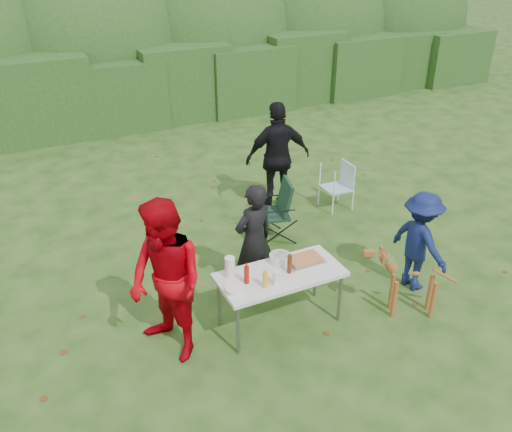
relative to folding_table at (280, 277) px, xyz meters
name	(u,v)px	position (x,y,z in m)	size (l,w,h in m)	color
ground	(266,315)	(-0.08, 0.19, -0.69)	(80.00, 80.00, 0.00)	#1E4211
hedge_row	(114,92)	(-0.08, 8.19, 0.16)	(22.00, 1.40, 1.70)	#23471C
shrub_backdrop	(96,47)	(-0.08, 9.79, 0.91)	(20.00, 2.60, 3.20)	#3D6628
folding_table	(280,277)	(0.00, 0.00, 0.00)	(1.50, 0.70, 0.74)	silver
person_cook	(254,240)	(0.01, 0.74, 0.10)	(0.57, 0.38, 1.57)	black
person_red_jacket	(166,282)	(-1.35, 0.10, 0.27)	(0.93, 0.73, 1.92)	#AC000A
person_black_puffy	(278,157)	(1.41, 2.75, 0.25)	(1.10, 0.46, 1.87)	black
child	(420,241)	(2.01, -0.10, 0.01)	(0.90, 0.52, 1.39)	#101A4D
dog	(414,283)	(1.59, -0.55, -0.23)	(0.95, 0.38, 0.90)	#945024
camping_chair	(271,211)	(0.83, 1.87, -0.20)	(0.60, 0.60, 0.97)	#163122
lawn_chair	(336,186)	(2.32, 2.31, -0.28)	(0.48, 0.48, 0.81)	#4DA1C5
food_tray	(304,261)	(0.38, 0.09, 0.06)	(0.45, 0.30, 0.02)	#B7B7BA
focaccia_bread	(305,259)	(0.38, 0.09, 0.09)	(0.40, 0.26, 0.04)	#C57344
mustard_bottle	(265,280)	(-0.29, -0.17, 0.15)	(0.06, 0.06, 0.20)	gold
ketchup_bottle	(247,275)	(-0.44, -0.01, 0.16)	(0.06, 0.06, 0.22)	#98160A
beer_bottle	(290,264)	(0.10, -0.03, 0.17)	(0.06, 0.06, 0.24)	#47230F
paper_towel_roll	(230,267)	(-0.56, 0.19, 0.18)	(0.12, 0.12, 0.26)	white
cup_stack	(276,278)	(-0.15, -0.18, 0.14)	(0.08, 0.08, 0.18)	white
pasta_bowl	(280,258)	(0.11, 0.22, 0.10)	(0.26, 0.26, 0.10)	silver
plate_stack	(236,289)	(-0.62, -0.09, 0.08)	(0.24, 0.24, 0.05)	white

